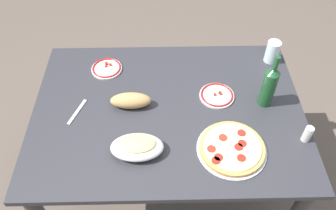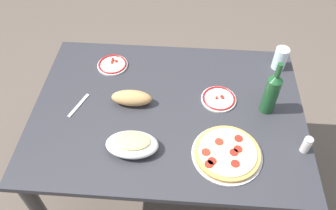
{
  "view_description": "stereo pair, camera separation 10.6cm",
  "coord_description": "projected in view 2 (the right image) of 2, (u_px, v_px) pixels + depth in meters",
  "views": [
    {
      "loc": [
        -0.02,
        -1.12,
        2.03
      ],
      "look_at": [
        0.0,
        0.0,
        0.76
      ],
      "focal_mm": 36.35,
      "sensor_mm": 36.0,
      "label": 1
    },
    {
      "loc": [
        0.08,
        -1.12,
        2.03
      ],
      "look_at": [
        0.0,
        0.0,
        0.76
      ],
      "focal_mm": 36.35,
      "sensor_mm": 36.0,
      "label": 2
    }
  ],
  "objects": [
    {
      "name": "fork_left",
      "position": [
        79.0,
        105.0,
        1.73
      ],
      "size": [
        0.08,
        0.16,
        0.0
      ],
      "primitive_type": "cube",
      "rotation": [
        0.0,
        0.0,
        4.34
      ],
      "color": "#B7B7BC",
      "rests_on": "dining_table"
    },
    {
      "name": "dining_table",
      "position": [
        168.0,
        122.0,
        1.8
      ],
      "size": [
        1.36,
        0.99,
        0.73
      ],
      "color": "#2D2D33",
      "rests_on": "ground"
    },
    {
      "name": "water_glass",
      "position": [
        280.0,
        58.0,
        1.88
      ],
      "size": [
        0.07,
        0.07,
        0.13
      ],
      "primitive_type": "cylinder",
      "color": "silver",
      "rests_on": "dining_table"
    },
    {
      "name": "side_plate_near",
      "position": [
        113.0,
        65.0,
        1.92
      ],
      "size": [
        0.17,
        0.17,
        0.02
      ],
      "color": "white",
      "rests_on": "dining_table"
    },
    {
      "name": "bread_loaf",
      "position": [
        132.0,
        98.0,
        1.71
      ],
      "size": [
        0.21,
        0.09,
        0.08
      ],
      "primitive_type": "ellipsoid",
      "color": "tan",
      "rests_on": "dining_table"
    },
    {
      "name": "wine_bottle",
      "position": [
        271.0,
        92.0,
        1.62
      ],
      "size": [
        0.07,
        0.07,
        0.31
      ],
      "color": "#194723",
      "rests_on": "dining_table"
    },
    {
      "name": "spice_shaker",
      "position": [
        306.0,
        145.0,
        1.52
      ],
      "size": [
        0.04,
        0.04,
        0.09
      ],
      "color": "silver",
      "rests_on": "dining_table"
    },
    {
      "name": "ground_plane",
      "position": [
        168.0,
        180.0,
        2.26
      ],
      "size": [
        8.0,
        8.0,
        0.0
      ],
      "primitive_type": "plane",
      "color": "brown",
      "rests_on": "ground"
    },
    {
      "name": "baked_pasta_dish",
      "position": [
        132.0,
        144.0,
        1.53
      ],
      "size": [
        0.24,
        0.15,
        0.08
      ],
      "color": "white",
      "rests_on": "dining_table"
    },
    {
      "name": "pepperoni_pizza",
      "position": [
        227.0,
        153.0,
        1.53
      ],
      "size": [
        0.32,
        0.32,
        0.03
      ],
      "color": "#B7B7BC",
      "rests_on": "dining_table"
    },
    {
      "name": "side_plate_far",
      "position": [
        219.0,
        99.0,
        1.75
      ],
      "size": [
        0.18,
        0.18,
        0.02
      ],
      "color": "white",
      "rests_on": "dining_table"
    }
  ]
}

